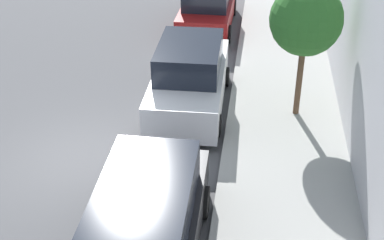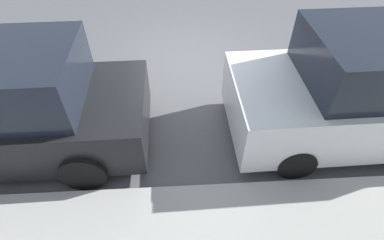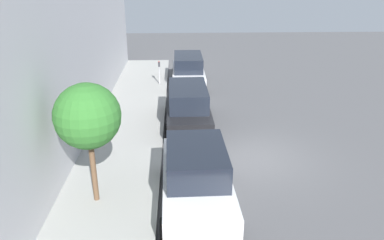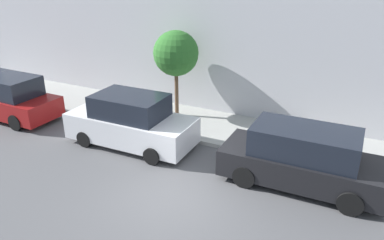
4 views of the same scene
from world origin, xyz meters
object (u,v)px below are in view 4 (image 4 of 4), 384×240
at_px(street_tree, 176,54).
at_px(parked_minivan_fourth, 7,97).
at_px(parked_minivan_second, 303,159).
at_px(parked_suv_third, 131,122).

bearing_deg(street_tree, parked_minivan_fourth, 115.47).
height_order(parked_minivan_second, parked_minivan_fourth, same).
height_order(parked_minivan_second, parked_suv_third, parked_suv_third).
relative_size(parked_suv_third, street_tree, 1.30).
xyz_separation_m(parked_minivan_second, parked_suv_third, (-0.05, 6.29, 0.01)).
bearing_deg(parked_minivan_second, street_tree, 63.52).
relative_size(parked_minivan_fourth, street_tree, 1.32).
distance_m(parked_minivan_fourth, street_tree, 7.78).
bearing_deg(parked_minivan_second, parked_minivan_fourth, 90.99).
relative_size(parked_minivan_second, parked_minivan_fourth, 1.00).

